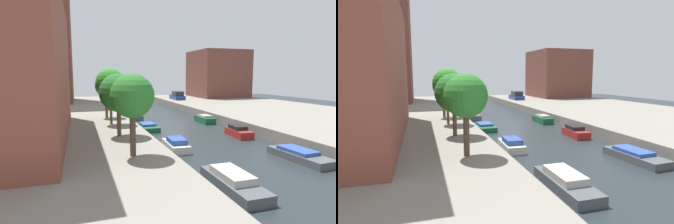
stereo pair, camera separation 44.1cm
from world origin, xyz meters
TOP-DOWN VIEW (x-y plane):
  - ground_plane at (0.00, 0.00)m, footprint 84.00×84.00m
  - quay_left at (-15.00, 0.00)m, footprint 20.00×64.00m
  - quay_right at (15.00, 0.00)m, footprint 20.00×64.00m
  - apartment_tower_far at (-16.00, 21.91)m, footprint 10.00×12.30m
  - low_block_right at (18.00, 23.88)m, footprint 10.00×10.94m
  - street_tree_0 at (-7.35, -14.14)m, footprint 2.44×2.44m
  - street_tree_1 at (-7.35, -8.71)m, footprint 2.82×2.82m
  - street_tree_2 at (-7.35, -3.49)m, footprint 2.64×2.64m
  - street_tree_3 at (-7.35, 0.74)m, footprint 2.29×2.29m
  - parked_car at (7.53, 19.73)m, footprint 2.02×4.58m
  - moored_boat_left_0 at (-3.13, -17.73)m, footprint 1.47×4.52m
  - moored_boat_left_1 at (-3.42, -10.23)m, footprint 1.48×3.30m
  - moored_boat_left_2 at (-3.59, -2.15)m, footprint 1.69×3.71m
  - moored_boat_left_3 at (-3.47, 5.16)m, footprint 1.36×4.16m
  - moored_boat_left_4 at (-3.41, 11.03)m, footprint 1.68×4.32m
  - moored_boat_right_1 at (3.43, -15.04)m, footprint 1.81×4.46m
  - moored_boat_right_2 at (3.52, -7.65)m, footprint 1.52×3.23m
  - moored_boat_right_3 at (3.80, 0.03)m, footprint 1.35×3.44m

SIDE VIEW (x-z plane):
  - ground_plane at x=0.00m, z-range 0.00..0.00m
  - moored_boat_left_4 at x=-3.41m, z-range 0.00..0.54m
  - moored_boat_left_2 at x=-3.59m, z-range -0.05..0.63m
  - moored_boat_right_1 at x=3.43m, z-range -0.05..0.66m
  - moored_boat_left_3 at x=-3.47m, z-range 0.00..0.63m
  - moored_boat_left_0 at x=-3.13m, z-range -0.07..0.77m
  - moored_boat_left_1 at x=-3.42m, z-range -0.07..0.85m
  - moored_boat_right_3 at x=3.80m, z-range -0.05..0.85m
  - moored_boat_right_2 at x=3.52m, z-range -0.07..0.90m
  - quay_left at x=-15.00m, z-range 0.00..1.00m
  - quay_right at x=15.00m, z-range 0.00..1.00m
  - parked_car at x=7.53m, z-range 0.86..2.42m
  - street_tree_1 at x=-7.35m, z-range 1.89..6.52m
  - street_tree_0 at x=-7.35m, z-range 2.03..6.62m
  - street_tree_3 at x=-7.35m, z-range 2.08..6.61m
  - street_tree_2 at x=-7.35m, z-range 2.22..7.33m
  - low_block_right at x=18.00m, z-range 1.00..10.55m
  - apartment_tower_far at x=-16.00m, z-range 1.00..27.76m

